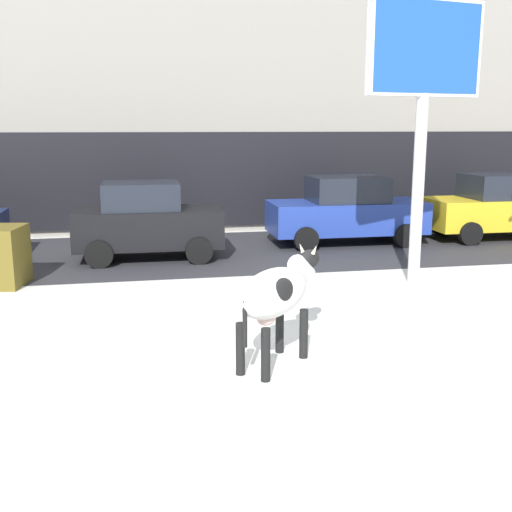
{
  "coord_description": "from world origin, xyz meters",
  "views": [
    {
      "loc": [
        -2.06,
        -8.09,
        3.18
      ],
      "look_at": [
        -0.16,
        1.68,
        1.1
      ],
      "focal_mm": 43.82,
      "sensor_mm": 36.0,
      "label": 1
    }
  ],
  "objects": [
    {
      "name": "building_facade",
      "position": [
        0.0,
        13.59,
        6.48
      ],
      "size": [
        44.0,
        6.1,
        13.0
      ],
      "color": "gray",
      "rests_on": "ground"
    },
    {
      "name": "car_blue_sedan",
      "position": [
        3.61,
        8.05,
        0.91
      ],
      "size": [
        4.22,
        2.01,
        1.84
      ],
      "color": "#233D9E",
      "rests_on": "ground"
    },
    {
      "name": "car_yellow_sedan",
      "position": [
        8.2,
        8.0,
        0.91
      ],
      "size": [
        4.22,
        2.01,
        1.84
      ],
      "color": "gold",
      "rests_on": "ground"
    },
    {
      "name": "billboard",
      "position": [
        3.54,
        3.59,
        4.31
      ],
      "size": [
        2.51,
        0.66,
        5.56
      ],
      "color": "silver",
      "rests_on": "ground"
    },
    {
      "name": "cow_holstein",
      "position": [
        -0.26,
        -0.29,
        1.0
      ],
      "size": [
        1.63,
        1.64,
        1.54
      ],
      "color": "silver",
      "rests_on": "ground"
    },
    {
      "name": "car_black_hatchback",
      "position": [
        -1.8,
        7.06,
        0.93
      ],
      "size": [
        3.52,
        1.95,
        1.86
      ],
      "color": "black",
      "rests_on": "ground"
    },
    {
      "name": "road_strip",
      "position": [
        0.0,
        7.6,
        0.0
      ],
      "size": [
        60.0,
        5.6,
        0.01
      ],
      "primitive_type": "cube",
      "color": "#333338",
      "rests_on": "ground"
    },
    {
      "name": "pedestrian_by_cars",
      "position": [
        2.99,
        10.96,
        0.88
      ],
      "size": [
        0.36,
        0.24,
        1.73
      ],
      "color": "#282833",
      "rests_on": "ground"
    },
    {
      "name": "pedestrian_near_billboard",
      "position": [
        -0.67,
        10.96,
        0.88
      ],
      "size": [
        0.36,
        0.24,
        1.73
      ],
      "color": "#282833",
      "rests_on": "ground"
    },
    {
      "name": "ground_plane",
      "position": [
        0.0,
        0.0,
        0.0
      ],
      "size": [
        120.0,
        120.0,
        0.0
      ],
      "primitive_type": "plane",
      "color": "white"
    }
  ]
}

